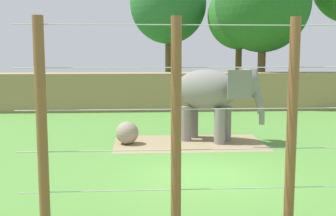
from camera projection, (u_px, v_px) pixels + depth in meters
ground_plane at (202, 175)px, 12.25m from camera, size 120.00×120.00×0.00m
dirt_patch at (189, 143)px, 16.56m from camera, size 5.73×3.21×0.01m
embankment_wall at (169, 91)px, 25.95m from camera, size 36.00×1.80×2.23m
elephant at (213, 93)px, 16.70m from camera, size 3.52×2.68×2.87m
enrichment_ball at (127, 133)px, 16.36m from camera, size 0.87×0.87×0.87m
cable_fence at (231, 123)px, 8.53m from camera, size 8.24×0.21×4.17m
tree_far_left at (263, 2)px, 27.80m from camera, size 6.14×6.14×9.88m
tree_left_of_centre at (239, 16)px, 29.99m from camera, size 4.44×4.44×8.30m
tree_right_of_centre at (168, 4)px, 31.69m from camera, size 5.62×5.62×9.96m
tree_far_right at (264, 0)px, 27.85m from camera, size 4.15×4.15×9.02m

